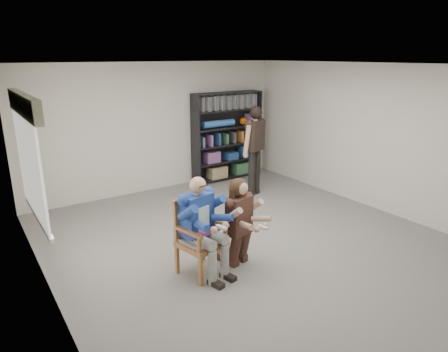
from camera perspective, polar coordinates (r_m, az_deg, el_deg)
room_shell at (r=6.03m, az=4.77°, el=2.11°), size 6.00×7.00×2.80m
floor at (r=6.53m, az=4.47°, el=-9.84°), size 6.00×7.00×0.01m
window_left at (r=5.74m, az=-25.90°, el=2.02°), size 0.16×2.00×1.75m
armchair at (r=5.54m, az=-3.24°, el=-8.70°), size 0.75×0.73×1.08m
seated_man at (r=5.48m, az=-3.27°, el=-7.17°), size 0.78×0.96×1.41m
kneeling_woman at (r=5.70m, az=2.41°, el=-6.80°), size 0.72×0.97×1.29m
bookshelf at (r=9.67m, az=0.46°, el=5.70°), size 1.80×0.38×2.10m
standing_man at (r=8.53m, az=4.40°, el=3.45°), size 0.66×0.50×1.91m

